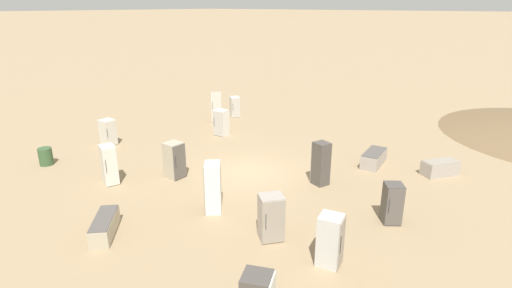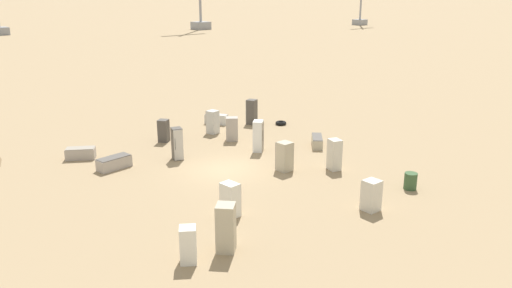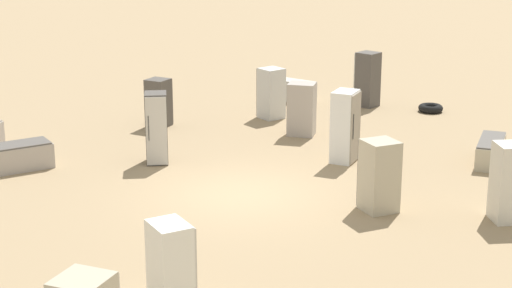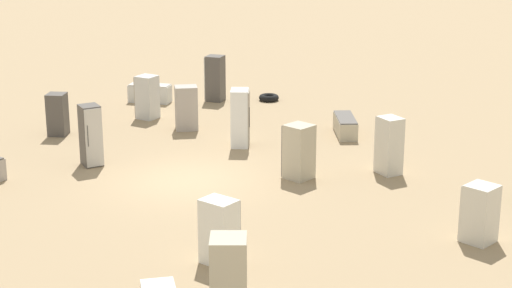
% 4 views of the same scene
% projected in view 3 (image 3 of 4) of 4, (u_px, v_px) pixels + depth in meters
% --- Properties ---
extents(ground_plane, '(1000.00, 1000.00, 0.00)m').
position_uv_depth(ground_plane, '(242.00, 194.00, 20.34)').
color(ground_plane, '#9E8460').
extents(discarded_fridge_1, '(0.70, 0.83, 1.54)m').
position_uv_depth(discarded_fridge_1, '(171.00, 265.00, 14.57)').
color(discarded_fridge_1, silver).
rests_on(discarded_fridge_1, ground_plane).
extents(discarded_fridge_4, '(0.80, 0.84, 1.61)m').
position_uv_depth(discarded_fridge_4, '(271.00, 93.00, 27.11)').
color(discarded_fridge_4, silver).
rests_on(discarded_fridge_4, ground_plane).
extents(discarded_fridge_5, '(0.89, 0.88, 1.47)m').
position_uv_depth(discarded_fridge_5, '(159.00, 103.00, 26.19)').
color(discarded_fridge_5, '#4C4742').
rests_on(discarded_fridge_5, ground_plane).
extents(discarded_fridge_6, '(1.95, 1.03, 0.69)m').
position_uv_depth(discarded_fridge_6, '(15.00, 157.00, 22.08)').
color(discarded_fridge_6, '#A89E93').
rests_on(discarded_fridge_6, ground_plane).
extents(discarded_fridge_7, '(1.02, 1.01, 1.57)m').
position_uv_depth(discarded_fridge_7, '(302.00, 109.00, 25.20)').
color(discarded_fridge_7, '#A89E93').
rests_on(discarded_fridge_7, ground_plane).
extents(discarded_fridge_8, '(0.77, 0.88, 1.74)m').
position_uv_depth(discarded_fridge_8, '(507.00, 182.00, 18.48)').
color(discarded_fridge_8, beige).
rests_on(discarded_fridge_8, ground_plane).
extents(discarded_fridge_9, '(0.84, 0.88, 1.83)m').
position_uv_depth(discarded_fridge_9, '(367.00, 79.00, 28.65)').
color(discarded_fridge_9, '#4C4742').
rests_on(discarded_fridge_9, ground_plane).
extents(discarded_fridge_10, '(1.75, 1.78, 0.64)m').
position_uv_depth(discarded_fridge_10, '(491.00, 151.00, 22.67)').
color(discarded_fridge_10, '#B2A88E').
rests_on(discarded_fridge_10, ground_plane).
extents(discarded_fridge_11, '(0.96, 0.95, 1.92)m').
position_uv_depth(discarded_fridge_11, '(345.00, 127.00, 22.60)').
color(discarded_fridge_11, white).
rests_on(discarded_fridge_11, ground_plane).
extents(discarded_fridge_12, '(0.73, 0.81, 1.90)m').
position_uv_depth(discarded_fridge_12, '(156.00, 128.00, 22.48)').
color(discarded_fridge_12, '#4C4742').
rests_on(discarded_fridge_12, ground_plane).
extents(discarded_fridge_13, '(1.38, 1.76, 0.73)m').
position_uv_depth(discarded_fridge_13, '(292.00, 90.00, 29.54)').
color(discarded_fridge_13, silver).
rests_on(discarded_fridge_13, ground_plane).
extents(discarded_fridge_14, '(0.71, 0.78, 1.63)m').
position_uv_depth(discarded_fridge_14, '(379.00, 176.00, 19.09)').
color(discarded_fridge_14, '#B2A88E').
rests_on(discarded_fridge_14, ground_plane).
extents(scrap_tire, '(0.81, 0.81, 0.24)m').
position_uv_depth(scrap_tire, '(431.00, 108.00, 28.08)').
color(scrap_tire, black).
rests_on(scrap_tire, ground_plane).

